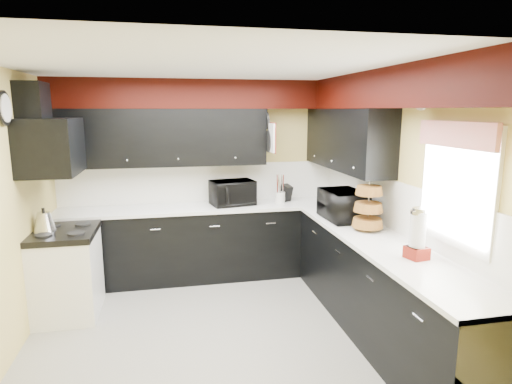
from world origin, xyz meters
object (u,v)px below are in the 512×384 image
toaster_oven (233,193)px  kettle (44,222)px  microwave (343,205)px  knife_block (286,193)px  utensil_crock (280,197)px

toaster_oven → kettle: bearing=-170.6°
toaster_oven → microwave: size_ratio=0.91×
microwave → kettle: 3.14m
kettle → toaster_oven: bearing=20.2°
microwave → kettle: microwave is taller
toaster_oven → knife_block: size_ratio=2.46×
utensil_crock → kettle: size_ratio=0.64×
utensil_crock → knife_block: size_ratio=0.64×
kettle → utensil_crock: bearing=15.5°
toaster_oven → knife_block: (0.73, 0.07, -0.05)m
utensil_crock → kettle: 2.78m
microwave → knife_block: microwave is taller
utensil_crock → knife_block: (0.10, 0.08, 0.04)m
kettle → microwave: bearing=-4.4°
microwave → knife_block: bearing=16.4°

